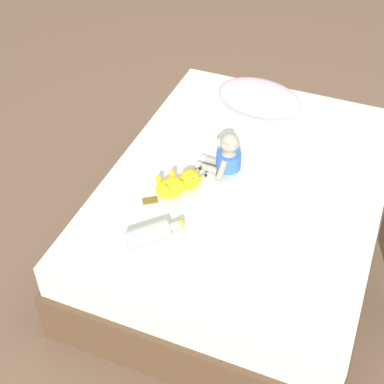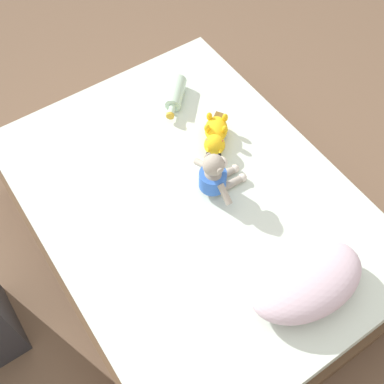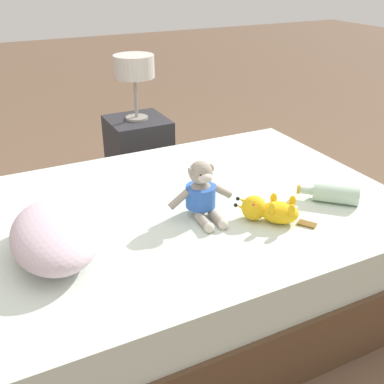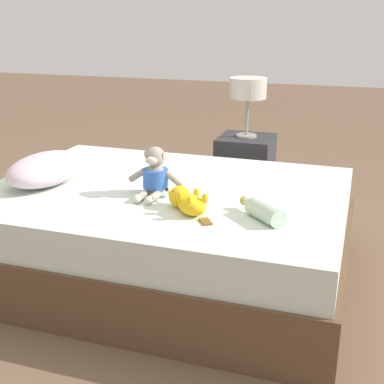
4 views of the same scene
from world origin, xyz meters
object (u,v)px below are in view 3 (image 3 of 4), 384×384
(bed, at_px, (192,249))
(nightstand, at_px, (139,156))
(pillow, at_px, (55,234))
(plush_yellow_creature, at_px, (269,210))
(bedside_lamp, at_px, (134,69))
(plush_monkey, at_px, (202,194))
(glass_bottle, at_px, (334,194))

(bed, distance_m, nightstand, 1.11)
(pillow, xyz_separation_m, plush_yellow_creature, (-0.15, -0.81, -0.03))
(pillow, height_order, bedside_lamp, bedside_lamp)
(bed, height_order, plush_monkey, plush_monkey)
(bed, bearing_deg, nightstand, -8.31)
(pillow, height_order, plush_monkey, plush_monkey)
(plush_yellow_creature, xyz_separation_m, glass_bottle, (0.00, -0.34, -0.01))
(plush_yellow_creature, height_order, nightstand, plush_yellow_creature)
(plush_yellow_creature, bearing_deg, plush_monkey, 53.36)
(nightstand, distance_m, bedside_lamp, 0.57)
(bedside_lamp, bearing_deg, nightstand, -90.00)
(plush_monkey, xyz_separation_m, plush_yellow_creature, (-0.16, -0.22, -0.05))
(plush_yellow_creature, bearing_deg, bed, 36.75)
(bed, relative_size, plush_monkey, 6.28)
(pillow, relative_size, nightstand, 1.00)
(glass_bottle, bearing_deg, bed, 63.69)
(plush_yellow_creature, bearing_deg, glass_bottle, -89.26)
(plush_monkey, bearing_deg, pillow, 91.31)
(bed, height_order, nightstand, nightstand)
(bed, distance_m, glass_bottle, 0.67)
(glass_bottle, bearing_deg, pillow, 82.85)
(bed, xyz_separation_m, pillow, (-0.13, 0.60, 0.32))
(nightstand, bearing_deg, bedside_lamp, 90.00)
(bed, relative_size, glass_bottle, 7.88)
(plush_yellow_creature, bearing_deg, nightstand, 1.83)
(bed, relative_size, bedside_lamp, 4.57)
(pillow, bearing_deg, plush_yellow_creature, -100.42)
(bedside_lamp, bearing_deg, bed, 171.69)
(pillow, relative_size, bedside_lamp, 1.29)
(bed, xyz_separation_m, plush_yellow_creature, (-0.27, -0.21, 0.29))
(bed, height_order, glass_bottle, glass_bottle)
(plush_monkey, distance_m, glass_bottle, 0.58)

